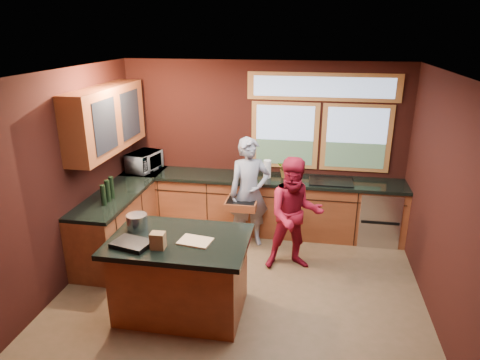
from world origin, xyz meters
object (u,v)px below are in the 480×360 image
(person_grey, at_px, (249,193))
(person_red, at_px, (295,215))
(stock_pot, at_px, (137,222))
(island, at_px, (181,275))
(cutting_board, at_px, (195,241))

(person_grey, distance_m, person_red, 0.92)
(person_red, relative_size, stock_pot, 6.61)
(island, distance_m, person_red, 1.75)
(person_red, bearing_deg, person_grey, 128.26)
(person_red, relative_size, cutting_board, 4.53)
(person_red, height_order, stock_pot, person_red)
(island, xyz_separation_m, stock_pot, (-0.55, 0.15, 0.56))
(person_red, distance_m, stock_pot, 2.08)
(person_grey, height_order, stock_pot, person_grey)
(cutting_board, relative_size, stock_pot, 1.46)
(island, bearing_deg, person_red, 44.65)
(person_grey, relative_size, cutting_board, 4.79)
(island, distance_m, cutting_board, 0.52)
(person_grey, xyz_separation_m, stock_pot, (-1.07, -1.64, 0.20))
(island, relative_size, person_red, 0.98)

